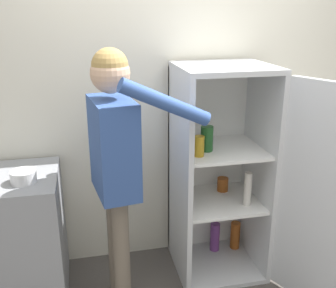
{
  "coord_description": "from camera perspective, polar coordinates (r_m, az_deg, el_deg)",
  "views": [
    {
      "loc": [
        -0.68,
        -1.87,
        1.94
      ],
      "look_at": [
        -0.13,
        0.63,
        1.05
      ],
      "focal_mm": 42.0,
      "sensor_mm": 36.0,
      "label": 1
    }
  ],
  "objects": [
    {
      "name": "wall_back",
      "position": [
        3.0,
        0.97,
        6.42
      ],
      "size": [
        7.0,
        0.06,
        2.55
      ],
      "color": "silver",
      "rests_on": "ground_plane"
    },
    {
      "name": "refrigerator",
      "position": [
        2.88,
        10.22,
        -4.86
      ],
      "size": [
        0.98,
        1.17,
        1.58
      ],
      "color": "silver",
      "rests_on": "ground_plane"
    },
    {
      "name": "person",
      "position": [
        2.42,
        -7.64,
        -0.93
      ],
      "size": [
        0.7,
        0.55,
        1.73
      ],
      "color": "#726656",
      "rests_on": "ground_plane"
    },
    {
      "name": "counter",
      "position": [
        2.93,
        -20.5,
        -12.57
      ],
      "size": [
        0.56,
        0.62,
        0.91
      ],
      "color": "gray",
      "rests_on": "ground_plane"
    },
    {
      "name": "bowl",
      "position": [
        2.6,
        -20.25,
        -4.45
      ],
      "size": [
        0.16,
        0.16,
        0.08
      ],
      "color": "white",
      "rests_on": "counter"
    }
  ]
}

